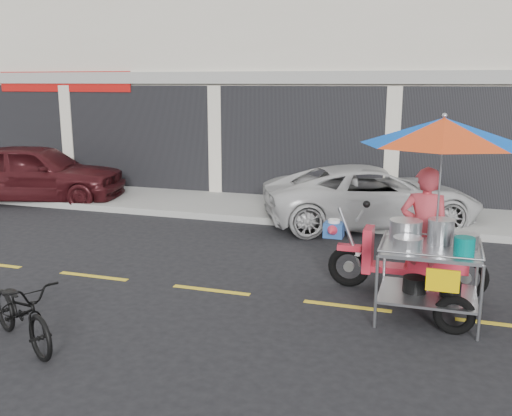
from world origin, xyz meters
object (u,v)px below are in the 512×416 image
(maroon_sedan, at_px, (36,173))
(near_bicycle, at_px, (22,311))
(white_pickup, at_px, (372,196))
(food_vendor_rig, at_px, (432,188))

(maroon_sedan, bearing_deg, near_bicycle, -156.15)
(maroon_sedan, height_order, white_pickup, maroon_sedan)
(maroon_sedan, height_order, food_vendor_rig, food_vendor_rig)
(white_pickup, distance_m, food_vendor_rig, 4.70)
(maroon_sedan, bearing_deg, food_vendor_rig, -127.33)
(near_bicycle, height_order, food_vendor_rig, food_vendor_rig)
(food_vendor_rig, bearing_deg, maroon_sedan, 156.33)
(maroon_sedan, bearing_deg, white_pickup, -102.41)
(maroon_sedan, distance_m, food_vendor_rig, 10.58)
(maroon_sedan, relative_size, food_vendor_rig, 1.66)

